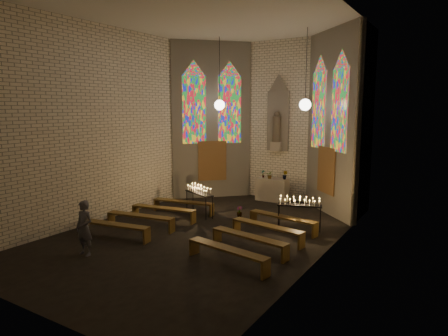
{
  "coord_description": "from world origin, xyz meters",
  "views": [
    {
      "loc": [
        7.25,
        -10.38,
        4.1
      ],
      "look_at": [
        -0.16,
        1.63,
        1.95
      ],
      "focal_mm": 32.0,
      "sensor_mm": 36.0,
      "label": 1
    }
  ],
  "objects_px": {
    "altar": "(272,190)",
    "votive_stand_left": "(199,191)",
    "aisle_flower_pot": "(239,211)",
    "votive_stand_right": "(300,203)",
    "visitor": "(84,228)"
  },
  "relations": [
    {
      "from": "altar",
      "to": "votive_stand_left",
      "type": "xyz_separation_m",
      "value": [
        -1.36,
        -3.68,
        0.46
      ]
    },
    {
      "from": "altar",
      "to": "votive_stand_left",
      "type": "distance_m",
      "value": 3.95
    },
    {
      "from": "aisle_flower_pot",
      "to": "votive_stand_right",
      "type": "relative_size",
      "value": 0.26
    },
    {
      "from": "visitor",
      "to": "votive_stand_right",
      "type": "bearing_deg",
      "value": 49.9
    },
    {
      "from": "aisle_flower_pot",
      "to": "altar",
      "type": "bearing_deg",
      "value": 90.75
    },
    {
      "from": "votive_stand_left",
      "to": "visitor",
      "type": "distance_m",
      "value": 5.08
    },
    {
      "from": "altar",
      "to": "visitor",
      "type": "relative_size",
      "value": 0.9
    },
    {
      "from": "aisle_flower_pot",
      "to": "votive_stand_left",
      "type": "relative_size",
      "value": 0.26
    },
    {
      "from": "votive_stand_right",
      "to": "visitor",
      "type": "distance_m",
      "value": 6.85
    },
    {
      "from": "aisle_flower_pot",
      "to": "votive_stand_left",
      "type": "xyz_separation_m",
      "value": [
        -1.4,
        -0.66,
        0.76
      ]
    },
    {
      "from": "votive_stand_left",
      "to": "votive_stand_right",
      "type": "bearing_deg",
      "value": 27.96
    },
    {
      "from": "aisle_flower_pot",
      "to": "votive_stand_right",
      "type": "xyz_separation_m",
      "value": [
        2.53,
        -0.37,
        0.73
      ]
    },
    {
      "from": "votive_stand_left",
      "to": "visitor",
      "type": "bearing_deg",
      "value": -70.1
    },
    {
      "from": "altar",
      "to": "votive_stand_left",
      "type": "height_order",
      "value": "votive_stand_left"
    },
    {
      "from": "altar",
      "to": "visitor",
      "type": "distance_m",
      "value": 8.91
    }
  ]
}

